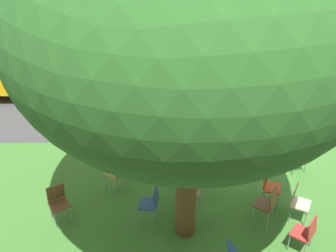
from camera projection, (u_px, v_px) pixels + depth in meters
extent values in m
plane|color=#424247|center=(245.00, 139.00, 12.37)|extent=(80.00, 80.00, 0.00)
cube|color=#3D752D|center=(268.00, 210.00, 9.59)|extent=(48.00, 6.00, 0.01)
cylinder|color=brown|center=(187.00, 175.00, 8.26)|extent=(0.44, 0.44, 3.08)
ellipsoid|color=#2D6B28|center=(191.00, 28.00, 6.74)|extent=(6.21, 6.21, 4.59)
cube|color=olive|center=(195.00, 173.00, 10.13)|extent=(0.44, 0.42, 0.04)
cube|color=olive|center=(196.00, 161.00, 10.17)|extent=(0.40, 0.11, 0.40)
cylinder|color=gray|center=(188.00, 185.00, 10.11)|extent=(0.02, 0.02, 0.42)
cylinder|color=gray|center=(202.00, 185.00, 10.09)|extent=(0.02, 0.02, 0.42)
cylinder|color=gray|center=(188.00, 176.00, 10.40)|extent=(0.02, 0.02, 0.42)
cylinder|color=gray|center=(202.00, 177.00, 10.38)|extent=(0.02, 0.02, 0.42)
cube|color=#B7332D|center=(302.00, 233.00, 8.36)|extent=(0.57, 0.58, 0.04)
cube|color=#B7332D|center=(312.00, 228.00, 8.15)|extent=(0.31, 0.37, 0.40)
cylinder|color=gray|center=(296.00, 233.00, 8.69)|extent=(0.02, 0.02, 0.42)
cylinder|color=gray|center=(289.00, 243.00, 8.44)|extent=(0.02, 0.02, 0.42)
cylinder|color=gray|center=(311.00, 240.00, 8.51)|extent=(0.02, 0.02, 0.42)
cylinder|color=gray|center=(305.00, 250.00, 8.26)|extent=(0.02, 0.02, 0.42)
cube|color=olive|center=(139.00, 149.00, 11.09)|extent=(0.57, 0.57, 0.04)
cube|color=olive|center=(134.00, 140.00, 11.06)|extent=(0.30, 0.38, 0.40)
cylinder|color=gray|center=(141.00, 161.00, 10.99)|extent=(0.02, 0.02, 0.42)
cylinder|color=gray|center=(149.00, 155.00, 11.25)|extent=(0.02, 0.02, 0.42)
cylinder|color=gray|center=(131.00, 157.00, 11.16)|extent=(0.02, 0.02, 0.42)
cylinder|color=gray|center=(139.00, 151.00, 11.42)|extent=(0.02, 0.02, 0.42)
cube|color=beige|center=(297.00, 156.00, 10.78)|extent=(0.52, 0.51, 0.04)
cube|color=beige|center=(295.00, 145.00, 10.81)|extent=(0.41, 0.20, 0.40)
cylinder|color=gray|center=(294.00, 168.00, 10.70)|extent=(0.02, 0.02, 0.42)
cylinder|color=gray|center=(305.00, 166.00, 10.80)|extent=(0.02, 0.02, 0.42)
cylinder|color=gray|center=(287.00, 161.00, 10.98)|extent=(0.02, 0.02, 0.42)
cylinder|color=gray|center=(298.00, 159.00, 11.08)|extent=(0.02, 0.02, 0.42)
cube|color=#335184|center=(148.00, 204.00, 9.14)|extent=(0.46, 0.47, 0.04)
cube|color=#335184|center=(156.00, 196.00, 8.99)|extent=(0.14, 0.41, 0.40)
cylinder|color=gray|center=(143.00, 206.00, 9.43)|extent=(0.02, 0.02, 0.42)
cylinder|color=gray|center=(140.00, 216.00, 9.12)|extent=(0.02, 0.02, 0.42)
cylinder|color=gray|center=(157.00, 207.00, 9.38)|extent=(0.02, 0.02, 0.42)
cylinder|color=gray|center=(155.00, 218.00, 9.08)|extent=(0.02, 0.02, 0.42)
cube|color=brown|center=(59.00, 205.00, 9.11)|extent=(0.56, 0.56, 0.04)
cube|color=brown|center=(56.00, 192.00, 9.12)|extent=(0.39, 0.27, 0.40)
cylinder|color=gray|center=(55.00, 220.00, 9.02)|extent=(0.02, 0.02, 0.42)
cylinder|color=gray|center=(71.00, 214.00, 9.17)|extent=(0.02, 0.02, 0.42)
cylinder|color=gray|center=(51.00, 211.00, 9.27)|extent=(0.02, 0.02, 0.42)
cylinder|color=gray|center=(66.00, 206.00, 9.43)|extent=(0.02, 0.02, 0.42)
cube|color=#ADA393|center=(189.00, 192.00, 9.49)|extent=(0.55, 0.54, 0.04)
cube|color=#ADA393|center=(193.00, 189.00, 9.23)|extent=(0.40, 0.24, 0.40)
cylinder|color=gray|center=(193.00, 194.00, 9.80)|extent=(0.02, 0.02, 0.42)
cylinder|color=gray|center=(179.00, 198.00, 9.67)|extent=(0.02, 0.02, 0.42)
cylinder|color=gray|center=(199.00, 202.00, 9.53)|extent=(0.02, 0.02, 0.42)
cylinder|color=gray|center=(185.00, 206.00, 9.41)|extent=(0.02, 0.02, 0.42)
cube|color=beige|center=(301.00, 204.00, 9.14)|extent=(0.55, 0.55, 0.04)
cube|color=beige|center=(294.00, 193.00, 9.09)|extent=(0.26, 0.39, 0.40)
cylinder|color=gray|center=(305.00, 219.00, 9.05)|extent=(0.02, 0.02, 0.42)
cylinder|color=gray|center=(308.00, 209.00, 9.33)|extent=(0.02, 0.02, 0.42)
cylinder|color=gray|center=(290.00, 214.00, 9.18)|extent=(0.02, 0.02, 0.42)
cylinder|color=gray|center=(293.00, 205.00, 9.46)|extent=(0.02, 0.02, 0.42)
cube|color=olive|center=(115.00, 173.00, 10.15)|extent=(0.57, 0.57, 0.04)
cube|color=olive|center=(120.00, 168.00, 9.94)|extent=(0.30, 0.38, 0.40)
cylinder|color=gray|center=(115.00, 174.00, 10.47)|extent=(0.02, 0.02, 0.42)
cylinder|color=gray|center=(105.00, 181.00, 10.22)|extent=(0.02, 0.02, 0.42)
cylinder|color=gray|center=(125.00, 179.00, 10.30)|extent=(0.02, 0.02, 0.42)
cylinder|color=gray|center=(116.00, 186.00, 10.05)|extent=(0.02, 0.02, 0.42)
cube|color=brown|center=(264.00, 204.00, 9.13)|extent=(0.56, 0.57, 0.04)
cube|color=brown|center=(273.00, 199.00, 8.93)|extent=(0.28, 0.38, 0.40)
cylinder|color=gray|center=(259.00, 205.00, 9.46)|extent=(0.02, 0.02, 0.42)
cylinder|color=gray|center=(253.00, 214.00, 9.19)|extent=(0.02, 0.02, 0.42)
cylinder|color=gray|center=(273.00, 210.00, 9.30)|extent=(0.02, 0.02, 0.42)
cylinder|color=gray|center=(268.00, 219.00, 9.04)|extent=(0.02, 0.02, 0.42)
cube|color=#C64C1E|center=(272.00, 188.00, 9.64)|extent=(0.49, 0.50, 0.04)
cube|color=#C64C1E|center=(266.00, 178.00, 9.56)|extent=(0.18, 0.41, 0.40)
cylinder|color=gray|center=(278.00, 201.00, 9.57)|extent=(0.02, 0.02, 0.42)
cylinder|color=gray|center=(278.00, 192.00, 9.87)|extent=(0.02, 0.02, 0.42)
cylinder|color=gray|center=(264.00, 199.00, 9.64)|extent=(0.02, 0.02, 0.42)
cylinder|color=gray|center=(264.00, 189.00, 9.94)|extent=(0.02, 0.02, 0.42)
cube|color=maroon|center=(315.00, 89.00, 13.86)|extent=(3.70, 1.64, 0.76)
cube|color=#1E232B|center=(323.00, 72.00, 13.53)|extent=(1.90, 1.44, 0.64)
cylinder|color=black|center=(278.00, 111.00, 13.29)|extent=(0.60, 0.18, 0.60)
cylinder|color=black|center=(267.00, 89.00, 14.80)|extent=(0.60, 0.18, 0.60)
cube|color=yellow|center=(35.00, 50.00, 14.52)|extent=(10.40, 2.44, 2.50)
cube|color=black|center=(36.00, 59.00, 14.69)|extent=(10.30, 2.46, 0.12)
cube|color=black|center=(30.00, 25.00, 14.07)|extent=(10.30, 2.46, 0.56)
cylinder|color=black|center=(146.00, 94.00, 14.02)|extent=(0.96, 0.28, 0.96)
cylinder|color=black|center=(149.00, 66.00, 16.20)|extent=(0.96, 0.28, 0.96)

